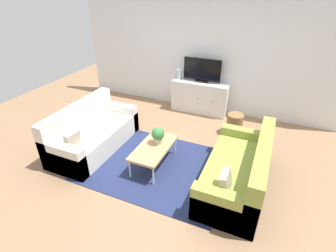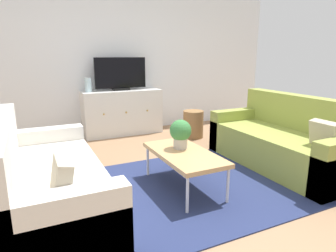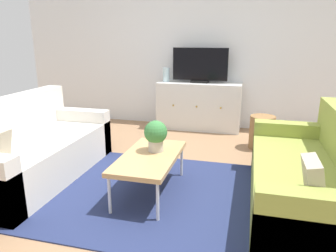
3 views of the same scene
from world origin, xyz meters
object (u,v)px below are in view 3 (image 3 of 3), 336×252
at_px(glass_vase, 166,75).
at_px(wicker_basket, 262,132).
at_px(couch_right_side, 315,181).
at_px(coffee_table, 150,158).
at_px(flat_screen_tv, 200,66).
at_px(couch_left_side, 30,152).
at_px(potted_plant, 156,134).
at_px(tv_console, 199,106).

xyz_separation_m(glass_vase, wicker_basket, (1.57, -0.75, -0.66)).
height_order(couch_right_side, wicker_basket, couch_right_side).
bearing_deg(couch_right_side, wicker_basket, 103.98).
bearing_deg(coffee_table, flat_screen_tv, 88.05).
height_order(flat_screen_tv, wicker_basket, flat_screen_tv).
distance_m(glass_vase, wicker_basket, 1.86).
xyz_separation_m(couch_left_side, couch_right_side, (2.88, 0.00, 0.00)).
bearing_deg(potted_plant, couch_right_side, -3.50).
relative_size(potted_plant, glass_vase, 1.34).
relative_size(couch_right_side, potted_plant, 6.03).
xyz_separation_m(couch_left_side, glass_vase, (0.90, 2.37, 0.60)).
bearing_deg(coffee_table, couch_right_side, 1.42).
bearing_deg(glass_vase, couch_right_side, -50.27).
bearing_deg(glass_vase, couch_left_side, -110.84).
height_order(coffee_table, wicker_basket, wicker_basket).
xyz_separation_m(tv_console, glass_vase, (-0.56, 0.00, 0.50)).
distance_m(tv_console, wicker_basket, 1.27).
bearing_deg(couch_left_side, coffee_table, -1.54).
distance_m(couch_left_side, tv_console, 2.79).
xyz_separation_m(coffee_table, potted_plant, (0.03, 0.13, 0.20)).
bearing_deg(flat_screen_tv, couch_left_side, -121.49).
bearing_deg(couch_right_side, tv_console, 120.71).
bearing_deg(flat_screen_tv, glass_vase, -177.96).
distance_m(tv_console, glass_vase, 0.75).
relative_size(coffee_table, wicker_basket, 2.20).
xyz_separation_m(potted_plant, wicker_basket, (1.06, 1.53, -0.34)).
relative_size(couch_right_side, flat_screen_tv, 2.10).
bearing_deg(tv_console, couch_right_side, -59.29).
xyz_separation_m(coffee_table, flat_screen_tv, (0.08, 2.43, 0.68)).
relative_size(couch_left_side, coffee_table, 1.86).
bearing_deg(potted_plant, wicker_basket, 55.19).
bearing_deg(tv_console, glass_vase, 180.00).
xyz_separation_m(couch_right_side, coffee_table, (-1.49, -0.04, 0.08)).
height_order(coffee_table, tv_console, tv_console).
bearing_deg(coffee_table, glass_vase, 101.25).
distance_m(couch_right_side, glass_vase, 3.15).
distance_m(coffee_table, flat_screen_tv, 2.53).
bearing_deg(couch_right_side, flat_screen_tv, 120.50).
distance_m(potted_plant, tv_console, 2.29).
distance_m(couch_right_side, tv_console, 2.76).
height_order(couch_left_side, tv_console, couch_left_side).
relative_size(couch_left_side, glass_vase, 8.11).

